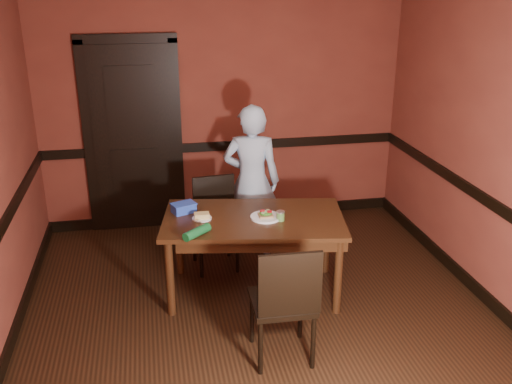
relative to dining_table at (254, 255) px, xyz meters
name	(u,v)px	position (x,y,z in m)	size (l,w,h in m)	color
floor	(264,325)	(-0.02, -0.55, -0.37)	(4.00, 4.50, 0.01)	black
wall_back	(223,106)	(-0.02, 1.70, 0.98)	(4.00, 0.02, 2.70)	maroon
wall_front	(385,358)	(-0.02, -2.80, 0.98)	(4.00, 0.02, 2.70)	maroon
wall_right	(508,156)	(1.98, -0.55, 0.98)	(0.02, 4.50, 2.70)	maroon
dado_back	(224,146)	(-0.02, 1.68, 0.53)	(4.00, 0.03, 0.10)	black
dado_right	(498,207)	(1.97, -0.55, 0.53)	(0.03, 4.50, 0.10)	black
baseboard_back	(226,214)	(-0.02, 1.68, -0.31)	(4.00, 0.03, 0.12)	black
baseboard_left	(9,347)	(-2.00, -0.55, -0.31)	(0.03, 4.50, 0.12)	black
baseboard_right	(483,295)	(1.97, -0.55, -0.31)	(0.03, 4.50, 0.12)	black
door	(133,134)	(-1.02, 1.66, 0.72)	(1.05, 0.07, 2.20)	black
dining_table	(254,255)	(0.00, 0.00, 0.00)	(1.57, 0.88, 0.74)	#311A0C
chair_far	(215,225)	(-0.28, 0.54, 0.08)	(0.41, 0.41, 0.89)	black
chair_near	(282,300)	(0.03, -0.95, 0.11)	(0.45, 0.45, 0.96)	black
person	(252,181)	(0.13, 0.80, 0.41)	(0.57, 0.37, 1.56)	#A4C1DA
sandwich_plate	(266,216)	(0.10, -0.03, 0.39)	(0.27, 0.27, 0.07)	white
sauce_jar	(280,216)	(0.22, -0.11, 0.41)	(0.07, 0.07, 0.09)	#55843C
cheese_saucer	(202,217)	(-0.44, 0.05, 0.39)	(0.17, 0.17, 0.05)	white
food_tub	(184,208)	(-0.59, 0.23, 0.41)	(0.24, 0.21, 0.09)	blue
wrapped_veg	(197,232)	(-0.52, -0.29, 0.40)	(0.07, 0.07, 0.26)	#145425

